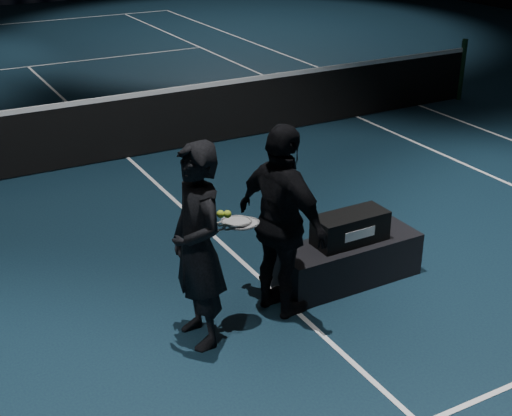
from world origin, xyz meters
The scene contains 13 objects.
floor centered at (0.00, 0.00, 0.00)m, with size 36.00×36.00×0.00m, color black.
court_lines centered at (0.00, 0.00, 0.00)m, with size 10.98×23.78×0.01m, color white, non-canonical shape.
net_post_right centered at (6.40, 0.00, 0.55)m, with size 0.10×0.10×1.10m, color black.
net_mesh centered at (0.00, 0.00, 0.45)m, with size 12.80×0.02×0.86m, color black.
net_tape centered at (0.00, 0.00, 0.92)m, with size 12.80×0.03×0.07m, color white.
player_bench centered at (0.75, -4.42, 0.22)m, with size 1.49×0.50×0.45m, color black.
racket_bag centered at (0.75, -4.42, 0.60)m, with size 0.74×0.32×0.30m, color black.
bag_signature centered at (0.75, -4.58, 0.60)m, with size 0.35×0.00×0.10m, color white.
player_a centered at (-0.96, -4.61, 0.91)m, with size 0.66×0.43×1.82m, color black.
player_b centered at (-0.11, -4.55, 0.91)m, with size 1.06×0.44×1.82m, color black.
racket_lower centered at (-0.51, -4.58, 1.00)m, with size 0.68×0.22×0.03m, color black, non-canonical shape.
racket_upper centered at (-0.56, -4.54, 1.02)m, with size 0.68×0.22×0.03m, color black, non-canonical shape.
tennis_balls centered at (-0.70, -4.59, 1.16)m, with size 0.12×0.10×0.12m, color #B8E831, non-canonical shape.
Camera 1 is at (-3.05, -9.42, 3.66)m, focal length 50.00 mm.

